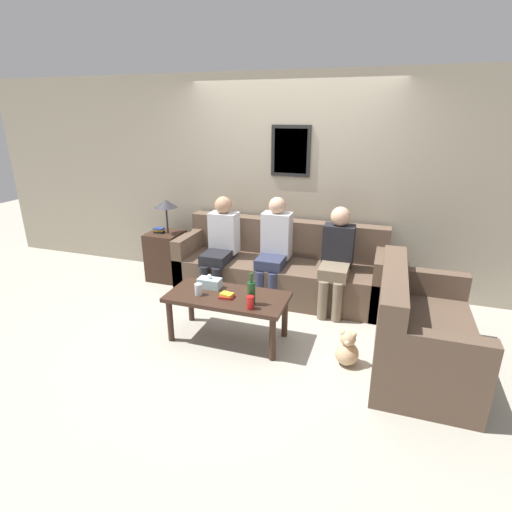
% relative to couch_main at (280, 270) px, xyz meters
% --- Properties ---
extents(ground_plane, '(16.00, 16.00, 0.00)m').
position_rel_couch_main_xyz_m(ground_plane, '(0.00, -0.48, -0.31)').
color(ground_plane, '#ADA899').
extents(wall_back, '(9.00, 0.08, 2.60)m').
position_rel_couch_main_xyz_m(wall_back, '(0.00, 0.43, 0.99)').
color(wall_back, '#9E937F').
rests_on(wall_back, ground_plane).
extents(couch_main, '(2.49, 0.80, 0.89)m').
position_rel_couch_main_xyz_m(couch_main, '(0.00, 0.00, 0.00)').
color(couch_main, brown).
rests_on(couch_main, ground_plane).
extents(couch_side, '(0.80, 1.39, 0.89)m').
position_rel_couch_main_xyz_m(couch_side, '(1.55, -1.10, 0.00)').
color(couch_side, brown).
rests_on(couch_side, ground_plane).
extents(coffee_table, '(1.16, 0.55, 0.47)m').
position_rel_couch_main_xyz_m(coffee_table, '(-0.20, -1.19, 0.09)').
color(coffee_table, '#382319').
rests_on(coffee_table, ground_plane).
extents(side_table_with_lamp, '(0.43, 0.43, 1.09)m').
position_rel_couch_main_xyz_m(side_table_with_lamp, '(-1.57, -0.02, 0.06)').
color(side_table_with_lamp, '#382319').
rests_on(side_table_with_lamp, ground_plane).
extents(wine_bottle, '(0.07, 0.07, 0.31)m').
position_rel_couch_main_xyz_m(wine_bottle, '(0.08, -1.30, 0.28)').
color(wine_bottle, '#19421E').
rests_on(wine_bottle, coffee_table).
extents(drinking_glass, '(0.07, 0.07, 0.11)m').
position_rel_couch_main_xyz_m(drinking_glass, '(-0.47, -1.27, 0.22)').
color(drinking_glass, silver).
rests_on(drinking_glass, coffee_table).
extents(book_stack, '(0.14, 0.12, 0.05)m').
position_rel_couch_main_xyz_m(book_stack, '(-0.19, -1.24, 0.18)').
color(book_stack, red).
rests_on(book_stack, coffee_table).
extents(soda_can, '(0.07, 0.07, 0.12)m').
position_rel_couch_main_xyz_m(soda_can, '(0.10, -1.38, 0.22)').
color(soda_can, red).
rests_on(soda_can, coffee_table).
extents(tissue_box, '(0.23, 0.12, 0.14)m').
position_rel_couch_main_xyz_m(tissue_box, '(-0.44, -1.08, 0.21)').
color(tissue_box, silver).
rests_on(tissue_box, coffee_table).
extents(person_left, '(0.34, 0.60, 1.19)m').
position_rel_couch_main_xyz_m(person_left, '(-0.70, -0.18, 0.33)').
color(person_left, black).
rests_on(person_left, ground_plane).
extents(person_middle, '(0.34, 0.57, 1.22)m').
position_rel_couch_main_xyz_m(person_middle, '(-0.04, -0.13, 0.35)').
color(person_middle, '#2D334C').
rests_on(person_middle, ground_plane).
extents(person_right, '(0.34, 0.59, 1.16)m').
position_rel_couch_main_xyz_m(person_right, '(0.70, -0.18, 0.33)').
color(person_right, '#756651').
rests_on(person_right, ground_plane).
extents(teddy_bear, '(0.21, 0.21, 0.33)m').
position_rel_couch_main_xyz_m(teddy_bear, '(0.97, -1.26, -0.17)').
color(teddy_bear, tan).
rests_on(teddy_bear, ground_plane).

